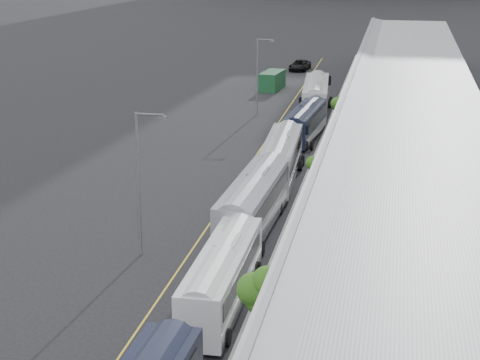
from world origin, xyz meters
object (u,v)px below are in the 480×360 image
(bus_6, at_px, (316,99))
(street_lamp_near, at_px, (141,175))
(bus_2, at_px, (222,282))
(suv, at_px, (300,65))
(street_lamp_far, at_px, (259,71))
(shipping_container, at_px, (272,81))
(bus_5, at_px, (305,125))
(bus_4, at_px, (281,162))
(bus_3, at_px, (254,207))

(bus_6, xyz_separation_m, street_lamp_near, (-6.54, -47.00, 3.83))
(bus_2, distance_m, suv, 85.81)
(bus_2, relative_size, street_lamp_far, 1.37)
(bus_2, xyz_separation_m, shipping_container, (-7.84, 68.08, -0.26))
(bus_5, distance_m, street_lamp_near, 34.82)
(bus_2, bearing_deg, shipping_container, 96.33)
(bus_4, distance_m, street_lamp_near, 20.15)
(bus_5, relative_size, shipping_container, 2.17)
(bus_4, bearing_deg, bus_5, 86.28)
(bus_4, relative_size, suv, 2.32)
(street_lamp_near, height_order, suv, street_lamp_near)
(street_lamp_near, bearing_deg, bus_2, -44.21)
(suv, bearing_deg, shipping_container, -89.52)
(shipping_container, bearing_deg, bus_4, -73.10)
(street_lamp_near, relative_size, shipping_container, 1.73)
(bus_2, distance_m, bus_5, 40.56)
(street_lamp_near, relative_size, suv, 1.68)
(bus_5, bearing_deg, bus_3, -86.35)
(street_lamp_far, bearing_deg, street_lamp_near, -89.95)
(bus_2, relative_size, bus_6, 0.88)
(bus_4, bearing_deg, street_lamp_far, 101.49)
(suv, bearing_deg, bus_4, -78.55)
(suv, bearing_deg, street_lamp_near, -84.53)
(bus_5, relative_size, suv, 2.11)
(bus_5, xyz_separation_m, shipping_container, (-7.81, 27.52, -0.22))
(suv, bearing_deg, bus_6, -73.63)
(bus_6, bearing_deg, bus_2, -94.02)
(bus_4, xyz_separation_m, street_lamp_far, (-6.50, 26.18, 3.56))
(shipping_container, distance_m, suv, 17.60)
(bus_2, distance_m, street_lamp_near, 10.36)
(suv, bearing_deg, bus_5, -76.29)
(bus_2, xyz_separation_m, street_lamp_far, (-6.88, 51.51, 3.68))
(bus_6, distance_m, street_lamp_near, 47.61)
(street_lamp_near, bearing_deg, bus_6, 82.08)
(bus_2, xyz_separation_m, suv, (-6.17, 85.59, -0.72))
(shipping_container, bearing_deg, street_lamp_far, -79.67)
(bus_2, height_order, bus_4, bus_4)
(bus_4, height_order, suv, bus_4)
(bus_3, height_order, shipping_container, bus_3)
(bus_4, distance_m, bus_6, 28.33)
(bus_4, height_order, bus_5, bus_4)
(bus_3, distance_m, street_lamp_near, 9.72)
(bus_6, height_order, suv, bus_6)
(bus_4, height_order, bus_6, bus_6)
(street_lamp_far, distance_m, suv, 34.37)
(bus_3, relative_size, street_lamp_far, 1.54)
(bus_3, distance_m, suv, 72.91)
(bus_4, bearing_deg, shipping_container, 97.46)
(bus_4, height_order, street_lamp_far, street_lamp_far)
(bus_2, xyz_separation_m, bus_6, (-0.30, 53.66, 0.20))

